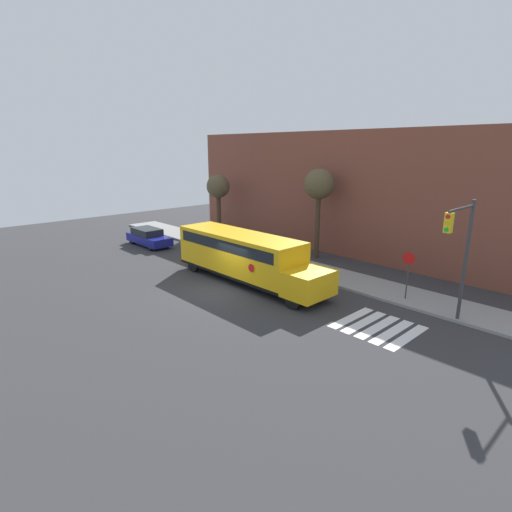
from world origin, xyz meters
name	(u,v)px	position (x,y,z in m)	size (l,w,h in m)	color
ground_plane	(225,290)	(0.00, 0.00, 0.00)	(60.00, 60.00, 0.00)	#333335
sidewalk_strip	(299,267)	(0.00, 6.50, 0.07)	(44.00, 3.00, 0.15)	gray
building_backdrop	(357,193)	(0.00, 13.00, 4.54)	(32.00, 4.00, 9.07)	brown
crosswalk_stripes	(378,327)	(8.54, 2.00, 0.00)	(3.30, 3.20, 0.01)	white
school_bus	(244,255)	(-0.44, 1.89, 1.67)	(10.91, 2.57, 2.89)	yellow
parked_car	(148,237)	(-12.81, 2.26, 0.71)	(4.71, 1.76, 1.42)	navy
stop_sign	(408,270)	(7.87, 5.86, 1.74)	(0.64, 0.10, 2.69)	#38383A
traffic_light	(461,247)	(10.76, 4.41, 3.72)	(0.28, 2.72, 5.69)	#38383A
tree_near_sidewalk	(218,188)	(-11.57, 8.72, 4.39)	(2.06, 2.06, 5.58)	#423323
tree_far_sidewalk	(319,186)	(-0.81, 9.32, 5.23)	(2.14, 2.14, 6.45)	#423323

